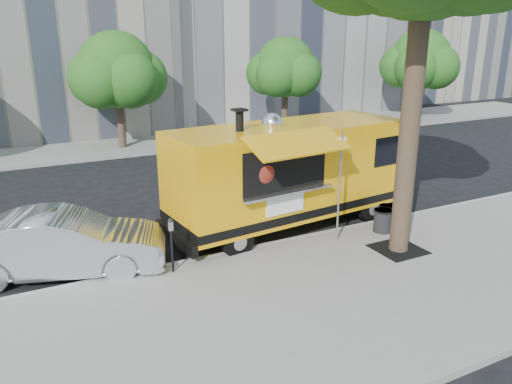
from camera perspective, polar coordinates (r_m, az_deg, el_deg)
ground at (r=14.29m, az=0.42°, el=-4.95°), size 120.00×120.00×0.00m
sidewalk at (r=11.22m, az=10.07°, el=-11.57°), size 60.00×6.00×0.15m
curb at (r=13.51m, az=2.25°, el=-6.01°), size 60.00×0.14×0.16m
far_sidewalk at (r=26.48m, az=-13.22°, el=5.43°), size 60.00×5.00×0.15m
building_right at (r=50.82m, az=19.42°, el=19.62°), size 16.00×12.00×16.00m
tree_well at (r=13.54m, az=15.93°, el=-6.31°), size 1.20×1.20×0.02m
far_tree_b at (r=24.98m, az=-15.65°, el=13.26°), size 3.60×3.60×5.50m
far_tree_c at (r=27.97m, az=3.37°, el=14.04°), size 3.24×3.24×5.21m
far_tree_d at (r=34.25m, az=18.27°, el=14.18°), size 3.78×3.78×5.64m
sign_post at (r=13.22m, az=9.54°, el=1.39°), size 0.28×0.06×3.00m
parking_meter at (r=11.71m, az=-9.65°, el=-5.30°), size 0.11×0.11×1.33m
food_truck at (r=14.33m, az=3.64°, el=2.26°), size 7.49×3.94×3.61m
sedan at (r=12.65m, az=-21.14°, el=-5.53°), size 4.97×2.97×1.55m
trash_bin_left at (r=14.48m, az=14.28°, el=-3.12°), size 0.54×0.54×0.65m
trash_bin_right at (r=15.01m, az=14.73°, el=-2.51°), size 0.49×0.49×0.59m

